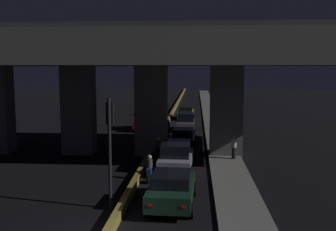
# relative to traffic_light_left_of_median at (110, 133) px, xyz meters

# --- Properties ---
(median_divider) EXTENTS (0.31, 126.00, 0.40)m
(median_divider) POSITION_rel_traffic_light_left_of_median_xyz_m (0.56, 31.77, -3.09)
(median_divider) COLOR olive
(median_divider) RESTS_ON ground_plane
(sidewalk_right) EXTENTS (2.18, 126.00, 0.13)m
(sidewalk_right) POSITION_rel_traffic_light_left_of_median_xyz_m (5.64, 24.77, -3.23)
(sidewalk_right) COLOR slate
(sidewalk_right) RESTS_ON ground_plane
(elevated_overpass) EXTENTS (28.01, 11.04, 9.23)m
(elevated_overpass) POSITION_rel_traffic_light_left_of_median_xyz_m (0.25, 10.77, 3.56)
(elevated_overpass) COLOR #5B5956
(elevated_overpass) RESTS_ON ground_plane
(traffic_light_left_of_median) EXTENTS (0.30, 0.49, 4.83)m
(traffic_light_left_of_median) POSITION_rel_traffic_light_left_of_median_xyz_m (0.00, 0.00, 0.00)
(traffic_light_left_of_median) COLOR black
(traffic_light_left_of_median) RESTS_ON ground_plane
(street_lamp) EXTENTS (1.92, 0.32, 8.00)m
(street_lamp) POSITION_rel_traffic_light_left_of_median_xyz_m (4.91, 21.96, 1.40)
(street_lamp) COLOR #2D2D30
(street_lamp) RESTS_ON ground_plane
(car_dark_green_lead) EXTENTS (2.15, 4.28, 1.54)m
(car_dark_green_lead) POSITION_rel_traffic_light_left_of_median_xyz_m (2.62, 0.40, -2.49)
(car_dark_green_lead) COLOR black
(car_dark_green_lead) RESTS_ON ground_plane
(car_silver_second) EXTENTS (2.12, 4.32, 1.68)m
(car_silver_second) POSITION_rel_traffic_light_left_of_median_xyz_m (2.51, 6.57, -2.43)
(car_silver_second) COLOR gray
(car_silver_second) RESTS_ON ground_plane
(car_black_third) EXTENTS (2.07, 4.67, 1.35)m
(car_black_third) POSITION_rel_traffic_light_left_of_median_xyz_m (2.69, 14.14, -2.60)
(car_black_third) COLOR black
(car_black_third) RESTS_ON ground_plane
(car_grey_fourth) EXTENTS (1.95, 4.10, 1.74)m
(car_grey_fourth) POSITION_rel_traffic_light_left_of_median_xyz_m (2.67, 21.49, -2.41)
(car_grey_fourth) COLOR #515459
(car_grey_fourth) RESTS_ON ground_plane
(car_taxi_yellow_fifth) EXTENTS (1.98, 4.09, 1.46)m
(car_taxi_yellow_fifth) POSITION_rel_traffic_light_left_of_median_xyz_m (2.47, 30.31, -2.56)
(car_taxi_yellow_fifth) COLOR gold
(car_taxi_yellow_fifth) RESTS_ON ground_plane
(car_dark_red_lead_oncoming) EXTENTS (1.89, 4.17, 1.75)m
(car_dark_red_lead_oncoming) POSITION_rel_traffic_light_left_of_median_xyz_m (-1.45, 21.79, -2.40)
(car_dark_red_lead_oncoming) COLOR #591414
(car_dark_red_lead_oncoming) RESTS_ON ground_plane
(car_dark_green_second_oncoming) EXTENTS (2.13, 3.98, 1.53)m
(car_dark_green_second_oncoming) POSITION_rel_traffic_light_left_of_median_xyz_m (-1.25, 33.63, -2.52)
(car_dark_green_second_oncoming) COLOR black
(car_dark_green_second_oncoming) RESTS_ON ground_plane
(car_black_third_oncoming) EXTENTS (2.12, 4.77, 1.38)m
(car_black_third_oncoming) POSITION_rel_traffic_light_left_of_median_xyz_m (-1.56, 43.68, -2.58)
(car_black_third_oncoming) COLOR black
(car_black_third_oncoming) RESTS_ON ground_plane
(motorcycle_blue_filtering_near) EXTENTS (0.33, 1.83, 1.39)m
(motorcycle_blue_filtering_near) POSITION_rel_traffic_light_left_of_median_xyz_m (1.17, 4.36, -2.70)
(motorcycle_blue_filtering_near) COLOR black
(motorcycle_blue_filtering_near) RESTS_ON ground_plane
(motorcycle_black_filtering_mid) EXTENTS (0.34, 1.99, 1.39)m
(motorcycle_black_filtering_mid) POSITION_rel_traffic_light_left_of_median_xyz_m (1.10, 10.04, -2.71)
(motorcycle_black_filtering_mid) COLOR black
(motorcycle_black_filtering_mid) RESTS_ON ground_plane
(motorcycle_red_filtering_far) EXTENTS (0.34, 1.80, 1.51)m
(motorcycle_red_filtering_far) POSITION_rel_traffic_light_left_of_median_xyz_m (1.22, 18.18, -2.65)
(motorcycle_red_filtering_far) COLOR black
(motorcycle_red_filtering_far) RESTS_ON ground_plane
(pedestrian_on_sidewalk) EXTENTS (0.33, 0.33, 1.57)m
(pedestrian_on_sidewalk) POSITION_rel_traffic_light_left_of_median_xyz_m (6.18, 9.22, -2.38)
(pedestrian_on_sidewalk) COLOR black
(pedestrian_on_sidewalk) RESTS_ON sidewalk_right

